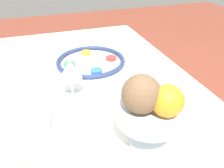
# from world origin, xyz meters

# --- Properties ---
(dining_table) EXTENTS (1.31, 0.88, 0.75)m
(dining_table) POSITION_xyz_m (0.00, 0.00, 0.37)
(dining_table) COLOR white
(dining_table) RESTS_ON ground_plane
(seder_plate) EXTENTS (0.31, 0.31, 0.03)m
(seder_plate) POSITION_xyz_m (-0.17, 0.07, 0.76)
(seder_plate) COLOR silver
(seder_plate) RESTS_ON dining_table
(wine_glass) EXTENTS (0.08, 0.08, 0.14)m
(wine_glass) POSITION_xyz_m (0.04, -0.05, 0.85)
(wine_glass) COLOR silver
(wine_glass) RESTS_ON dining_table
(fruit_stand) EXTENTS (0.17, 0.17, 0.11)m
(fruit_stand) POSITION_xyz_m (0.32, 0.11, 0.84)
(fruit_stand) COLOR silver
(fruit_stand) RESTS_ON dining_table
(orange_fruit) EXTENTS (0.08, 0.08, 0.08)m
(orange_fruit) POSITION_xyz_m (0.35, 0.13, 0.90)
(orange_fruit) COLOR orange
(orange_fruit) RESTS_ON fruit_stand
(coconut) EXTENTS (0.10, 0.10, 0.10)m
(coconut) POSITION_xyz_m (0.32, 0.08, 0.91)
(coconut) COLOR brown
(coconut) RESTS_ON fruit_stand
(napkin_roll) EXTENTS (0.19, 0.07, 0.04)m
(napkin_roll) POSITION_xyz_m (0.12, -0.15, 0.77)
(napkin_roll) COLOR white
(napkin_roll) RESTS_ON dining_table
(cup_near) EXTENTS (0.07, 0.07, 0.07)m
(cup_near) POSITION_xyz_m (0.20, 0.26, 0.79)
(cup_near) COLOR silver
(cup_near) RESTS_ON dining_table
(fork_left) EXTENTS (0.09, 0.15, 0.01)m
(fork_left) POSITION_xyz_m (-0.14, 0.33, 0.75)
(fork_left) COLOR silver
(fork_left) RESTS_ON dining_table
(fork_right) EXTENTS (0.09, 0.15, 0.01)m
(fork_right) POSITION_xyz_m (-0.11, 0.33, 0.75)
(fork_right) COLOR silver
(fork_right) RESTS_ON dining_table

